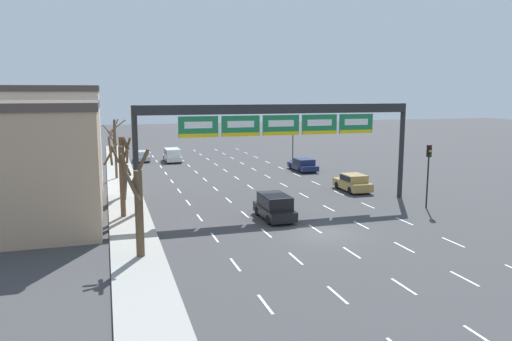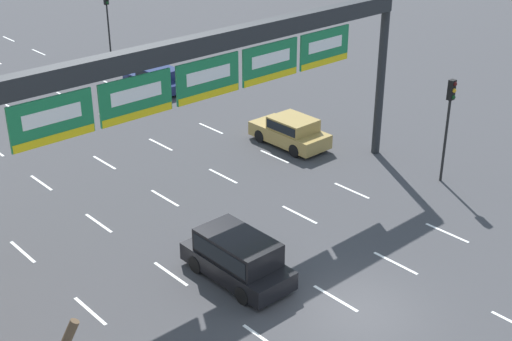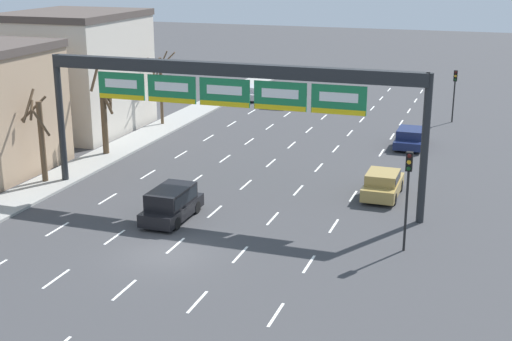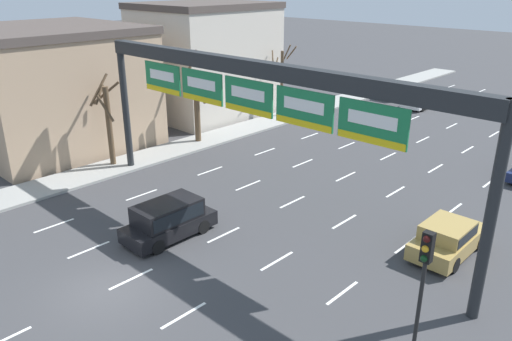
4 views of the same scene
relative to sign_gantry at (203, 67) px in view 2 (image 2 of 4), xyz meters
name	(u,v)px [view 2 (image 2 of 4)]	position (x,y,z in m)	size (l,w,h in m)	color
ground_plane	(358,312)	(0.00, -7.97, -6.61)	(220.00, 220.00, 0.00)	#3D3D3F
lane_dashes	(133,179)	(0.00, 5.53, -6.61)	(13.32, 67.00, 0.01)	white
sign_gantry	(203,67)	(0.00, 0.00, 0.00)	(21.80, 0.70, 7.81)	#232628
car_gold	(291,131)	(8.18, 3.51, -5.81)	(1.92, 4.20, 1.52)	#A88947
car_navy	(157,77)	(8.28, 15.41, -5.87)	(1.99, 4.63, 1.38)	#19234C
suv_black	(237,255)	(-1.68, -3.80, -5.65)	(1.89, 4.29, 1.73)	black
traffic_light_near_gantry	(107,9)	(10.57, 24.60, -3.50)	(0.30, 0.35, 4.34)	black
traffic_light_mid_block	(449,110)	(10.42, -4.03, -3.18)	(0.30, 0.35, 4.82)	black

